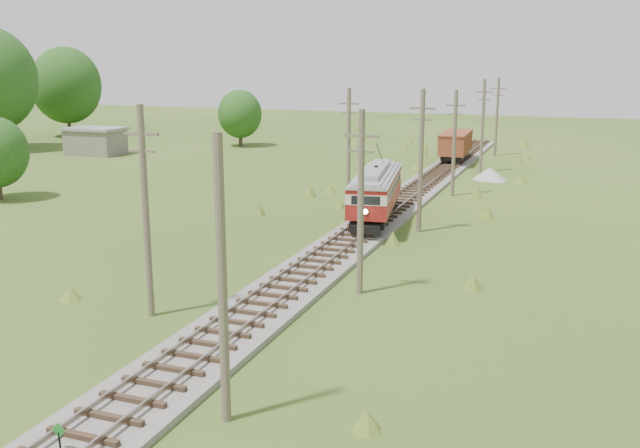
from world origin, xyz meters
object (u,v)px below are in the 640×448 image
at_px(gravel_pile, 491,174).
at_px(gondola, 456,144).
at_px(streetcar, 376,189).
at_px(switch_marker, 59,437).

bearing_deg(gravel_pile, gondola, 117.45).
bearing_deg(streetcar, gondola, 80.51).
bearing_deg(gondola, streetcar, -92.49).
bearing_deg(switch_marker, streetcar, 89.63).
relative_size(streetcar, gondola, 1.33).
distance_m(gondola, gravel_pile, 10.73).
xyz_separation_m(switch_marker, gondola, (0.20, 60.88, 1.39)).
bearing_deg(gravel_pile, streetcar, -103.23).
bearing_deg(gondola, gravel_pile, -65.04).
xyz_separation_m(streetcar, gondola, (-0.00, 30.26, -0.35)).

